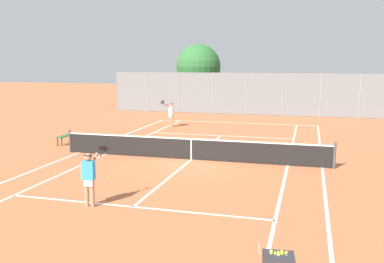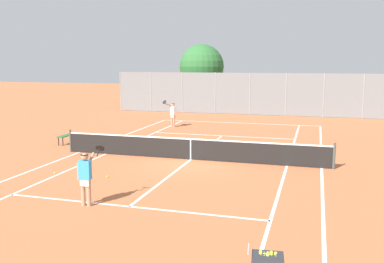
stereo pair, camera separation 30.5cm
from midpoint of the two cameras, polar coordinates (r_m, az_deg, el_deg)
ground_plane at (r=18.74m, az=-0.58°, el=-3.78°), size 120.00×120.00×0.00m
court_line_markings at (r=18.74m, az=-0.58°, el=-3.77°), size 11.10×23.90×0.01m
tennis_net at (r=18.63m, az=-0.58°, el=-2.26°), size 12.00×0.10×1.07m
player_near_side at (r=12.99m, az=-14.21°, el=-5.75°), size 0.62×0.76×1.77m
player_far_left at (r=28.02m, az=-3.13°, el=2.48°), size 0.88×0.66×1.77m
loose_tennis_ball_0 at (r=16.20m, az=-11.56°, el=-5.94°), size 0.07×0.07×0.07m
loose_tennis_ball_2 at (r=17.17m, az=-18.21°, el=-5.36°), size 0.07×0.07×0.07m
courtside_bench at (r=23.29m, az=-16.79°, el=-0.58°), size 0.36×1.50×0.47m
back_fence at (r=34.82m, az=7.09°, el=5.01°), size 22.88×0.08×3.39m
tree_behind_left at (r=38.61m, az=0.74°, el=8.54°), size 3.95×3.95×5.80m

